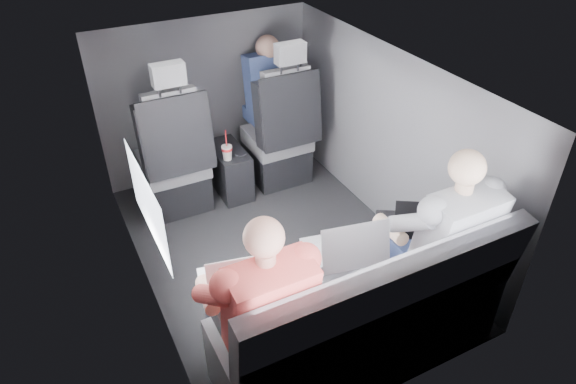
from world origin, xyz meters
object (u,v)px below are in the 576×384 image
laptop_black (412,223)px  passenger_rear_left (258,307)px  passenger_front_right (269,89)px  center_console (229,170)px  laptop_white (234,280)px  soda_cup (227,152)px  front_seat_right (280,139)px  rear_bench (363,323)px  front_seat_left (175,165)px  passenger_rear_right (436,238)px  laptop_silver (344,248)px

laptop_black → passenger_rear_left: bearing=-170.6°
passenger_rear_left → passenger_front_right: passenger_rear_left is taller
center_console → laptop_white: 1.79m
soda_cup → front_seat_right: bearing=11.5°
rear_bench → passenger_front_right: size_ratio=2.10×
center_console → laptop_black: bearing=-73.6°
front_seat_right → front_seat_left: bearing=180.0°
soda_cup → passenger_rear_right: passenger_rear_right is taller
front_seat_left → passenger_front_right: (0.92, 0.26, 0.35)m
rear_bench → laptop_silver: bearing=85.1°
laptop_white → passenger_rear_right: bearing=-10.8°
passenger_front_right → passenger_rear_right: bearing=-88.9°
rear_bench → laptop_white: size_ratio=4.38×
front_seat_left → passenger_rear_left: front_seat_left is taller
laptop_white → center_console: bearing=69.9°
rear_bench → soda_cup: (-0.06, 1.80, 0.16)m
front_seat_right → laptop_silver: 1.72m
center_console → passenger_rear_right: 1.97m
laptop_black → passenger_rear_right: size_ratio=0.36×
center_console → laptop_white: laptop_white is taller
passenger_rear_right → front_seat_left: bearing=118.0°
front_seat_right → passenger_front_right: bearing=84.7°
center_console → passenger_front_right: size_ratio=0.63×
center_console → passenger_rear_left: (-0.57, -1.85, 0.42)m
front_seat_left → rear_bench: (0.45, -1.90, -0.09)m
soda_cup → laptop_silver: (0.08, -1.54, 0.17)m
front_seat_right → passenger_rear_left: 2.08m
front_seat_left → passenger_rear_left: size_ratio=1.04×
center_console → soda_cup: soda_cup is taller
front_seat_left → center_console: bearing=5.1°
front_seat_left → passenger_rear_left: bearing=-93.7°
passenger_rear_right → passenger_front_right: passenger_rear_right is taller
front_seat_right → laptop_white: (-1.05, -1.60, 0.23)m
front_seat_right → laptop_white: front_seat_right is taller
front_seat_left → laptop_white: 1.62m
soda_cup → laptop_white: bearing=-109.8°
center_console → laptop_white: bearing=-110.1°
front_seat_left → center_console: size_ratio=2.64×
passenger_rear_left → passenger_rear_right: bearing=-0.0°
front_seat_left → soda_cup: front_seat_left is taller
front_seat_left → passenger_front_right: size_ratio=1.66×
rear_bench → laptop_silver: 0.42m
front_seat_right → passenger_rear_right: (0.06, -1.81, 0.24)m
laptop_black → laptop_silver: bearing=-178.4°
front_seat_right → soda_cup: size_ratio=4.99×
front_seat_right → passenger_rear_right: front_seat_right is taller
center_console → laptop_black: 1.79m
front_seat_right → passenger_rear_right: 1.82m
soda_cup → passenger_rear_left: size_ratio=0.21×
front_seat_right → rear_bench: 1.96m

